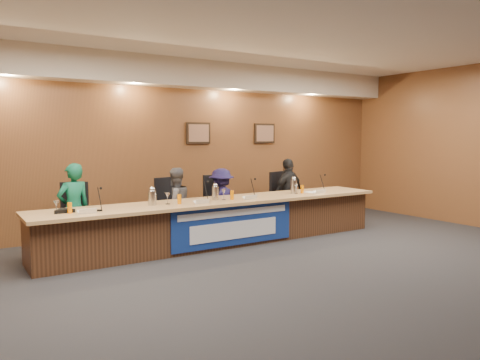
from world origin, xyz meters
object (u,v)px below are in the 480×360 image
at_px(panelist_c, 221,202).
at_px(panelist_d, 289,192).
at_px(office_chair_d, 285,202).
at_px(carafe_mid, 215,193).
at_px(carafe_left, 152,198).
at_px(banner, 235,225).
at_px(speakerphone, 64,211).
at_px(carafe_right, 294,187).
at_px(panelist_b, 175,205).
at_px(office_chair_a, 73,222).
at_px(office_chair_c, 219,208).
at_px(panelist_a, 74,209).
at_px(office_chair_b, 173,212).
at_px(dais_body, 221,223).

relative_size(panelist_c, panelist_d, 0.90).
bearing_deg(office_chair_d, carafe_mid, -177.50).
bearing_deg(office_chair_d, carafe_left, 175.40).
height_order(banner, panelist_c, panelist_c).
distance_m(banner, speakerphone, 2.57).
xyz_separation_m(carafe_left, speakerphone, (-1.29, -0.00, -0.08)).
relative_size(office_chair_d, speakerphone, 1.50).
height_order(carafe_mid, carafe_right, carafe_right).
bearing_deg(carafe_left, carafe_mid, -1.38).
xyz_separation_m(panelist_b, office_chair_a, (-1.67, 0.10, -0.15)).
relative_size(carafe_right, speakerphone, 0.78).
height_order(office_chair_c, carafe_left, carafe_left).
xyz_separation_m(office_chair_c, office_chair_d, (1.55, 0.00, 0.00)).
distance_m(panelist_a, panelist_d, 4.13).
bearing_deg(panelist_a, office_chair_b, 171.75).
relative_size(panelist_a, panelist_d, 1.03).
bearing_deg(office_chair_d, panelist_c, 166.11).
bearing_deg(panelist_d, carafe_left, -0.34).
height_order(panelist_d, speakerphone, panelist_d).
bearing_deg(banner, carafe_right, 13.57).
height_order(dais_body, panelist_b, panelist_b).
bearing_deg(carafe_right, office_chair_b, 159.78).
bearing_deg(office_chair_d, office_chair_c, 162.41).
distance_m(panelist_a, panelist_c, 2.59).
xyz_separation_m(office_chair_c, carafe_mid, (-0.50, -0.75, 0.38)).
bearing_deg(office_chair_b, panelist_c, -17.34).
relative_size(panelist_d, carafe_mid, 6.09).
xyz_separation_m(carafe_mid, carafe_right, (1.64, -0.01, 0.01)).
xyz_separation_m(panelist_b, panelist_d, (2.46, 0.00, 0.05)).
bearing_deg(dais_body, panelist_a, 164.86).
relative_size(panelist_d, office_chair_d, 2.82).
bearing_deg(dais_body, banner, -90.00).
bearing_deg(office_chair_b, dais_body, -62.63).
xyz_separation_m(office_chair_d, carafe_left, (-3.12, -0.72, 0.38)).
bearing_deg(panelist_d, carafe_right, 46.74).
bearing_deg(office_chair_d, banner, -167.14).
bearing_deg(panelist_d, office_chair_b, -13.90).
distance_m(dais_body, carafe_mid, 0.53).
relative_size(office_chair_d, carafe_mid, 2.16).
distance_m(panelist_b, office_chair_b, 0.18).
relative_size(panelist_c, office_chair_b, 2.52).
xyz_separation_m(panelist_a, panelist_d, (4.13, 0.00, -0.02)).
bearing_deg(office_chair_b, speakerphone, -170.74).
relative_size(office_chair_d, carafe_right, 1.92).
distance_m(office_chair_c, speakerphone, 2.97).
relative_size(office_chair_d, carafe_left, 2.22).
bearing_deg(speakerphone, office_chair_c, 14.18).
xyz_separation_m(dais_body, panelist_a, (-2.23, 0.60, 0.34)).
bearing_deg(office_chair_c, office_chair_b, -173.81).
xyz_separation_m(banner, carafe_right, (1.50, 0.36, 0.49)).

